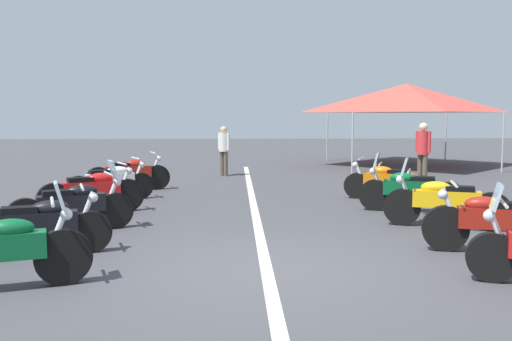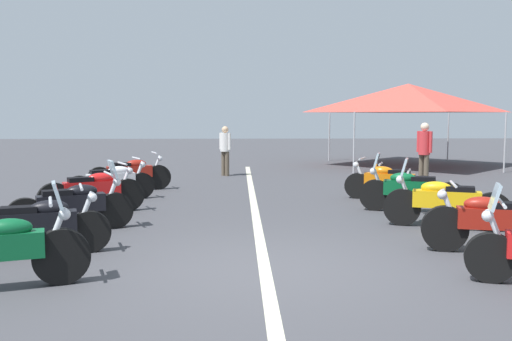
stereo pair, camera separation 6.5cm
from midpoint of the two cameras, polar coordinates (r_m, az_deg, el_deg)
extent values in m
plane|color=#424247|center=(7.35, 0.82, -10.04)|extent=(80.00, 80.00, 0.00)
cube|color=beige|center=(11.44, -0.26, -4.33)|extent=(20.27, 0.16, 0.01)
cylinder|color=black|center=(7.02, -19.34, -8.31)|extent=(0.35, 0.68, 0.67)
ellipsoid|color=#0C592D|center=(6.95, -24.09, -5.42)|extent=(0.42, 0.58, 0.22)
cylinder|color=silver|center=(6.96, -19.92, -5.93)|extent=(0.16, 0.30, 0.58)
cylinder|color=silver|center=(6.89, -20.35, -3.01)|extent=(0.60, 0.24, 0.04)
sphere|color=silver|center=(6.92, -19.06, -4.27)|extent=(0.14, 0.14, 0.14)
cube|color=silver|center=(6.89, -19.71, -2.41)|extent=(0.38, 0.23, 0.32)
cylinder|color=black|center=(8.50, -16.76, -6.01)|extent=(0.32, 0.62, 0.61)
cube|color=black|center=(8.46, -21.67, -4.99)|extent=(0.60, 1.12, 0.30)
ellipsoid|color=black|center=(8.42, -20.50, -3.61)|extent=(0.41, 0.57, 0.22)
cube|color=black|center=(8.44, -23.21, -3.83)|extent=(0.39, 0.54, 0.12)
cylinder|color=silver|center=(8.44, -17.23, -4.03)|extent=(0.16, 0.30, 0.58)
cylinder|color=silver|center=(8.39, -17.58, -1.62)|extent=(0.60, 0.23, 0.04)
sphere|color=silver|center=(8.42, -16.52, -2.66)|extent=(0.14, 0.14, 0.14)
cylinder|color=silver|center=(8.71, -24.42, -6.61)|extent=(0.24, 0.55, 0.08)
cylinder|color=black|center=(10.16, -14.39, -3.98)|extent=(0.39, 0.64, 0.63)
cylinder|color=black|center=(9.97, -22.69, -4.44)|extent=(0.39, 0.64, 0.63)
cube|color=black|center=(10.01, -18.53, -3.20)|extent=(0.72, 1.13, 0.30)
ellipsoid|color=black|center=(10.01, -17.55, -2.02)|extent=(0.45, 0.58, 0.22)
cube|color=black|center=(9.96, -19.82, -2.24)|extent=(0.43, 0.54, 0.12)
cylinder|color=silver|center=(10.10, -14.76, -2.33)|extent=(0.18, 0.29, 0.58)
cylinder|color=silver|center=(10.05, -15.04, -0.31)|extent=(0.58, 0.29, 0.04)
sphere|color=silver|center=(10.10, -14.18, -1.17)|extent=(0.14, 0.14, 0.14)
cylinder|color=silver|center=(10.18, -21.09, -4.71)|extent=(0.30, 0.53, 0.08)
cube|color=silver|center=(10.06, -14.60, 0.11)|extent=(0.38, 0.26, 0.32)
cylinder|color=black|center=(11.90, -13.15, -2.45)|extent=(0.43, 0.67, 0.68)
cylinder|color=black|center=(11.59, -20.09, -2.87)|extent=(0.43, 0.67, 0.68)
cube|color=red|center=(11.70, -16.60, -1.79)|extent=(0.76, 1.11, 0.30)
ellipsoid|color=red|center=(11.71, -15.77, -0.77)|extent=(0.47, 0.58, 0.22)
cube|color=black|center=(11.63, -17.68, -0.97)|extent=(0.45, 0.55, 0.12)
cylinder|color=silver|center=(11.85, -13.46, -1.03)|extent=(0.19, 0.29, 0.58)
cylinder|color=silver|center=(11.80, -13.69, 0.69)|extent=(0.57, 0.32, 0.04)
sphere|color=silver|center=(11.86, -12.97, -0.04)|extent=(0.14, 0.14, 0.14)
cylinder|color=silver|center=(11.82, -18.82, -3.16)|extent=(0.32, 0.53, 0.08)
cylinder|color=black|center=(13.61, -11.87, -1.52)|extent=(0.41, 0.62, 0.62)
cylinder|color=black|center=(13.26, -17.79, -1.87)|extent=(0.41, 0.62, 0.62)
cube|color=white|center=(13.40, -14.81, -0.93)|extent=(0.75, 1.10, 0.30)
ellipsoid|color=white|center=(13.42, -14.09, -0.04)|extent=(0.47, 0.58, 0.22)
cube|color=black|center=(13.32, -15.75, -0.21)|extent=(0.45, 0.55, 0.12)
cylinder|color=silver|center=(13.56, -12.14, -0.28)|extent=(0.20, 0.29, 0.58)
cylinder|color=silver|center=(13.52, -12.33, 1.23)|extent=(0.57, 0.32, 0.04)
sphere|color=silver|center=(13.58, -11.71, 0.58)|extent=(0.14, 0.14, 0.14)
cylinder|color=silver|center=(13.50, -16.74, -2.10)|extent=(0.32, 0.53, 0.08)
cylinder|color=black|center=(15.20, -10.16, -0.68)|extent=(0.36, 0.67, 0.66)
cylinder|color=black|center=(14.95, -15.89, -0.91)|extent=(0.36, 0.67, 0.66)
cube|color=maroon|center=(15.04, -13.02, -0.12)|extent=(0.67, 1.19, 0.30)
ellipsoid|color=maroon|center=(15.05, -12.36, 0.67)|extent=(0.42, 0.58, 0.22)
cube|color=black|center=(14.98, -13.86, 0.54)|extent=(0.41, 0.54, 0.12)
cylinder|color=silver|center=(15.15, -10.40, 0.44)|extent=(0.17, 0.30, 0.58)
cylinder|color=silver|center=(15.12, -10.58, 1.79)|extent=(0.60, 0.25, 0.04)
sphere|color=silver|center=(15.16, -10.01, 1.21)|extent=(0.14, 0.14, 0.14)
cylinder|color=silver|center=(15.18, -14.82, -1.17)|extent=(0.27, 0.54, 0.08)
cylinder|color=black|center=(7.30, 22.74, -8.17)|extent=(0.33, 0.61, 0.60)
cylinder|color=silver|center=(7.24, 23.30, -5.87)|extent=(0.16, 0.30, 0.58)
cylinder|color=silver|center=(7.19, 23.73, -3.06)|extent=(0.60, 0.24, 0.04)
sphere|color=silver|center=(7.19, 22.49, -4.29)|extent=(0.14, 0.14, 0.14)
cube|color=silver|center=(7.17, 23.12, -2.49)|extent=(0.38, 0.23, 0.32)
cylinder|color=black|center=(8.67, 18.58, -5.62)|extent=(0.31, 0.69, 0.67)
cube|color=maroon|center=(8.74, 23.13, -4.50)|extent=(0.54, 1.08, 0.30)
ellipsoid|color=maroon|center=(8.68, 22.01, -3.19)|extent=(0.38, 0.57, 0.22)
cylinder|color=silver|center=(8.63, 19.04, -3.67)|extent=(0.14, 0.30, 0.58)
cylinder|color=silver|center=(8.58, 19.38, -1.30)|extent=(0.61, 0.20, 0.04)
sphere|color=silver|center=(8.59, 18.35, -2.34)|extent=(0.14, 0.14, 0.14)
cylinder|color=black|center=(10.46, 14.54, -3.63)|extent=(0.36, 0.67, 0.67)
cylinder|color=black|center=(10.48, 22.83, -3.88)|extent=(0.36, 0.67, 0.67)
cube|color=#EAB214|center=(10.41, 18.72, -2.79)|extent=(0.66, 1.17, 0.30)
ellipsoid|color=#EAB214|center=(10.39, 17.76, -1.66)|extent=(0.42, 0.58, 0.22)
cube|color=black|center=(10.39, 19.96, -1.84)|extent=(0.41, 0.54, 0.12)
cylinder|color=silver|center=(10.41, 14.91, -2.01)|extent=(0.17, 0.30, 0.58)
cylinder|color=silver|center=(10.37, 15.18, -0.04)|extent=(0.60, 0.25, 0.04)
sphere|color=silver|center=(10.39, 14.33, -0.90)|extent=(0.14, 0.14, 0.14)
cylinder|color=silver|center=(10.29, 21.20, -4.54)|extent=(0.27, 0.54, 0.08)
cube|color=silver|center=(10.37, 14.75, 0.35)|extent=(0.38, 0.24, 0.32)
cylinder|color=black|center=(11.94, 11.88, -2.46)|extent=(0.35, 0.66, 0.65)
cylinder|color=black|center=(11.90, 18.98, -2.68)|extent=(0.35, 0.66, 0.65)
cube|color=#0C592D|center=(11.88, 15.44, -1.71)|extent=(0.64, 1.15, 0.30)
ellipsoid|color=#0C592D|center=(11.86, 14.60, -0.73)|extent=(0.42, 0.58, 0.22)
cube|color=black|center=(11.85, 16.53, -0.88)|extent=(0.40, 0.54, 0.12)
cylinder|color=silver|center=(11.90, 12.20, -1.04)|extent=(0.16, 0.30, 0.58)
cylinder|color=silver|center=(11.86, 12.42, 0.68)|extent=(0.60, 0.24, 0.04)
sphere|color=silver|center=(11.89, 11.69, -0.07)|extent=(0.14, 0.14, 0.14)
cylinder|color=silver|center=(11.73, 17.55, -3.23)|extent=(0.26, 0.55, 0.08)
cube|color=silver|center=(11.86, 12.05, 1.03)|extent=(0.38, 0.23, 0.32)
cylinder|color=black|center=(13.58, 10.13, -1.53)|extent=(0.38, 0.61, 0.61)
cylinder|color=black|center=(13.34, 16.45, -1.81)|extent=(0.38, 0.61, 0.61)
cube|color=orange|center=(13.42, 13.28, -0.91)|extent=(0.73, 1.16, 0.30)
ellipsoid|color=orange|center=(13.43, 12.54, -0.03)|extent=(0.45, 0.58, 0.22)
cube|color=black|center=(13.37, 14.23, -0.18)|extent=(0.44, 0.54, 0.12)
cylinder|color=silver|center=(13.53, 10.40, -0.29)|extent=(0.18, 0.29, 0.58)
cylinder|color=silver|center=(13.49, 10.59, 1.23)|extent=(0.58, 0.30, 0.04)
sphere|color=silver|center=(13.54, 9.96, 0.57)|extent=(0.14, 0.14, 0.14)
cylinder|color=silver|center=(13.21, 15.06, -2.24)|extent=(0.30, 0.53, 0.08)
cylinder|color=brown|center=(16.39, 16.76, 0.01)|extent=(0.14, 0.14, 0.88)
cylinder|color=brown|center=(16.50, 16.29, 0.07)|extent=(0.14, 0.14, 0.88)
cylinder|color=red|center=(16.39, 16.60, 2.72)|extent=(0.32, 0.32, 0.66)
cylinder|color=red|center=(16.25, 17.19, 2.79)|extent=(0.09, 0.09, 0.59)
cylinder|color=red|center=(16.53, 16.02, 2.87)|extent=(0.09, 0.09, 0.59)
sphere|color=beige|center=(16.37, 16.64, 4.29)|extent=(0.24, 0.24, 0.24)
cylinder|color=brown|center=(18.27, -3.21, 0.69)|extent=(0.14, 0.14, 0.80)
cylinder|color=brown|center=(18.40, -3.58, 0.72)|extent=(0.14, 0.14, 0.80)
cylinder|color=silver|center=(18.28, -3.41, 2.91)|extent=(0.32, 0.32, 0.60)
cylinder|color=silver|center=(18.12, -2.96, 2.98)|extent=(0.09, 0.09, 0.54)
cylinder|color=silver|center=(18.45, -3.86, 3.02)|extent=(0.09, 0.09, 0.54)
sphere|color=#D8AD84|center=(18.27, -3.42, 4.19)|extent=(0.22, 0.22, 0.22)
pyramid|color=#E54C3F|center=(22.60, 15.01, 7.17)|extent=(5.83, 5.83, 1.10)
cylinder|color=#B2B2B7|center=(24.57, 7.23, 3.45)|extent=(0.06, 0.06, 2.10)
cylinder|color=#B2B2B7|center=(25.94, 18.77, 3.31)|extent=(0.06, 0.06, 2.10)
cylinder|color=#B2B2B7|center=(19.41, 9.73, 2.83)|extent=(0.06, 0.06, 2.10)
cylinder|color=#B2B2B7|center=(21.12, 23.83, 2.65)|extent=(0.06, 0.06, 2.10)
camera|label=1|loc=(0.03, -92.10, -0.21)|focal=39.14mm
camera|label=2|loc=(0.03, 87.90, 0.21)|focal=39.14mm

